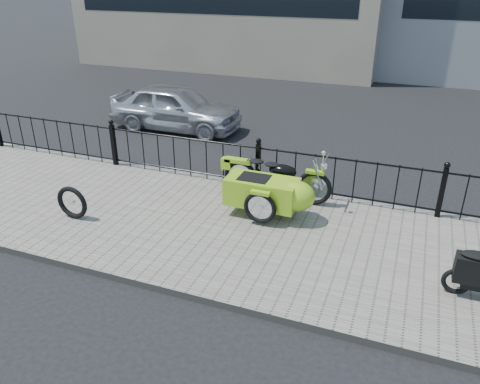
% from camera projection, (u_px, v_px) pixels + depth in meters
% --- Properties ---
extents(ground, '(120.00, 120.00, 0.00)m').
position_uv_depth(ground, '(235.00, 221.00, 8.72)').
color(ground, black).
rests_on(ground, ground).
extents(sidewalk, '(30.00, 3.80, 0.12)m').
position_uv_depth(sidewalk, '(224.00, 230.00, 8.28)').
color(sidewalk, '#6B655B').
rests_on(sidewalk, ground).
extents(curb, '(30.00, 0.10, 0.12)m').
position_uv_depth(curb, '(260.00, 187.00, 9.91)').
color(curb, gray).
rests_on(curb, ground).
extents(iron_fence, '(14.11, 0.11, 1.08)m').
position_uv_depth(iron_fence, '(258.00, 167.00, 9.56)').
color(iron_fence, black).
rests_on(iron_fence, sidewalk).
extents(motorcycle_sidecar, '(2.28, 1.48, 0.98)m').
position_uv_depth(motorcycle_sidecar, '(273.00, 190.00, 8.55)').
color(motorcycle_sidecar, black).
rests_on(motorcycle_sidecar, sidewalk).
extents(spare_tire, '(0.63, 0.09, 0.63)m').
position_uv_depth(spare_tire, '(72.00, 203.00, 8.43)').
color(spare_tire, black).
rests_on(spare_tire, sidewalk).
extents(sedan_car, '(3.81, 1.56, 1.29)m').
position_uv_depth(sedan_car, '(176.00, 108.00, 13.38)').
color(sedan_car, silver).
rests_on(sedan_car, ground).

